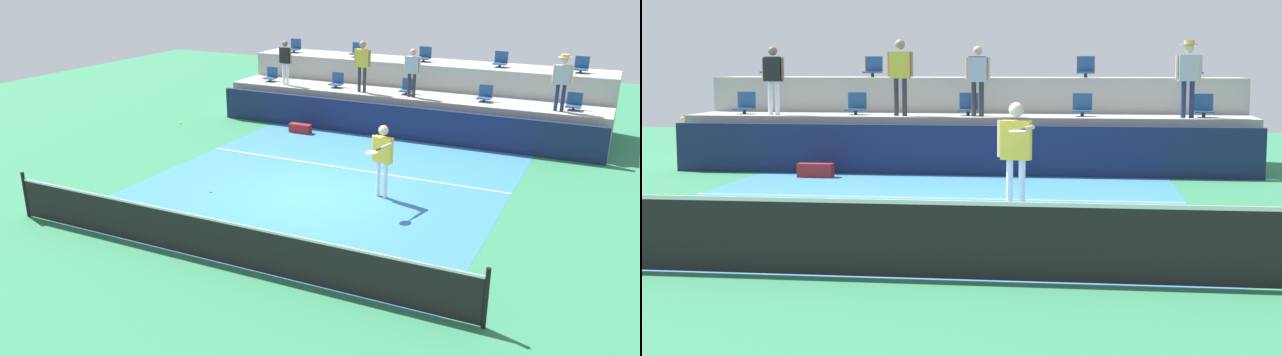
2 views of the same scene
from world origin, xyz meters
TOP-DOWN VIEW (x-y plane):
  - ground_plane at (0.00, 0.00)m, footprint 40.00×40.00m
  - court_inner_paint at (0.00, 1.00)m, footprint 9.00×10.00m
  - court_service_line at (0.00, 2.40)m, footprint 9.00×0.06m
  - tennis_net at (0.00, -4.00)m, footprint 10.48×0.08m
  - sponsor_backboard at (0.00, 6.00)m, footprint 13.00×0.16m
  - seating_tier_lower at (0.00, 7.30)m, footprint 13.00×1.80m
  - seating_tier_upper at (0.00, 9.10)m, footprint 13.00×1.80m
  - stadium_chair_lower_far_left at (-5.33, 7.23)m, footprint 0.44×0.40m
  - stadium_chair_lower_left at (-2.62, 7.23)m, footprint 0.44×0.40m
  - stadium_chair_lower_center at (0.03, 7.23)m, footprint 0.44×0.40m
  - stadium_chair_lower_right at (2.65, 7.23)m, footprint 0.44×0.40m
  - stadium_chair_lower_far_right at (5.34, 7.23)m, footprint 0.44×0.40m
  - stadium_chair_upper_far_left at (-5.29, 9.03)m, footprint 0.44×0.40m
  - stadium_chair_upper_left at (-2.62, 9.03)m, footprint 0.44×0.40m
  - stadium_chair_upper_center at (0.02, 9.03)m, footprint 0.44×0.40m
  - stadium_chair_upper_right at (2.71, 9.03)m, footprint 0.44×0.40m
  - stadium_chair_upper_far_right at (5.28, 9.03)m, footprint 0.44×0.40m
  - tennis_player at (1.62, 0.73)m, footprint 0.62×1.31m
  - spectator_in_white at (-4.49, 6.85)m, footprint 0.57×0.25m
  - spectator_leaning_on_rail at (-1.49, 6.85)m, footprint 0.60×0.23m
  - spectator_in_grey at (0.29, 6.85)m, footprint 0.56×0.21m
  - spectator_with_hat at (4.95, 6.85)m, footprint 0.58×0.45m
  - tennis_ball at (-3.46, -0.51)m, footprint 0.07×0.07m
  - equipment_bag at (-3.05, 5.24)m, footprint 0.76×0.28m

SIDE VIEW (x-z plane):
  - ground_plane at x=0.00m, z-range 0.00..0.00m
  - court_inner_paint at x=0.00m, z-range 0.00..0.01m
  - court_service_line at x=0.00m, z-range 0.01..0.01m
  - equipment_bag at x=-3.05m, z-range 0.00..0.30m
  - tennis_net at x=0.00m, z-range -0.04..1.03m
  - sponsor_backboard at x=0.00m, z-range 0.00..1.10m
  - seating_tier_lower at x=0.00m, z-range 0.00..1.25m
  - seating_tier_upper at x=0.00m, z-range 0.00..2.10m
  - tennis_player at x=1.62m, z-range 0.22..2.05m
  - stadium_chair_lower_far_left at x=-5.33m, z-range 1.20..1.72m
  - stadium_chair_lower_left at x=-2.62m, z-range 1.20..1.72m
  - stadium_chair_lower_center at x=0.03m, z-range 1.20..1.72m
  - stadium_chair_lower_right at x=2.65m, z-range 1.20..1.72m
  - stadium_chair_lower_far_right at x=5.34m, z-range 1.20..1.72m
  - tennis_ball at x=-3.46m, z-range 1.56..1.63m
  - spectator_in_grey at x=0.29m, z-range 1.40..2.99m
  - spectator_in_white at x=-4.49m, z-range 1.40..2.99m
  - spectator_with_hat at x=4.95m, z-range 1.44..3.14m
  - spectator_leaning_on_rail at x=-1.49m, z-range 1.44..3.17m
  - stadium_chair_upper_far_left at x=-5.29m, z-range 2.05..2.57m
  - stadium_chair_upper_left at x=-2.62m, z-range 2.05..2.57m
  - stadium_chair_upper_center at x=0.02m, z-range 2.05..2.57m
  - stadium_chair_upper_right at x=2.71m, z-range 2.05..2.57m
  - stadium_chair_upper_far_right at x=5.28m, z-range 2.05..2.57m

